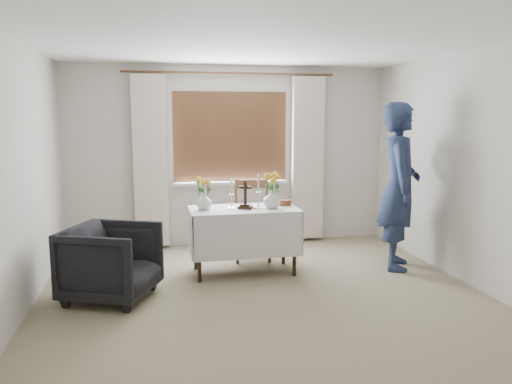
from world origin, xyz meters
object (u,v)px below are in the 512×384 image
(altar_table, at_px, (244,241))
(flower_vase_right, at_px, (272,199))
(person, at_px, (399,186))
(wooden_chair, at_px, (252,220))
(wooden_cross, at_px, (245,195))
(flower_vase_left, at_px, (204,201))
(armchair, at_px, (112,262))

(altar_table, bearing_deg, flower_vase_right, -9.20)
(person, bearing_deg, wooden_chair, 90.21)
(wooden_cross, bearing_deg, flower_vase_left, -161.74)
(armchair, distance_m, flower_vase_left, 1.24)
(person, distance_m, wooden_cross, 1.83)
(person, height_order, flower_vase_right, person)
(wooden_chair, xyz_separation_m, flower_vase_right, (0.11, -0.59, 0.37))
(armchair, bearing_deg, wooden_chair, -34.09)
(flower_vase_left, bearing_deg, flower_vase_right, -5.42)
(person, distance_m, flower_vase_left, 2.31)
(wooden_chair, distance_m, wooden_cross, 0.73)
(wooden_chair, relative_size, armchair, 1.22)
(wooden_chair, height_order, armchair, wooden_chair)
(person, xyz_separation_m, flower_vase_right, (-1.52, 0.11, -0.12))
(altar_table, distance_m, armchair, 1.54)
(armchair, xyz_separation_m, person, (3.28, 0.39, 0.61))
(person, xyz_separation_m, wooden_cross, (-1.83, 0.13, -0.06))
(altar_table, height_order, flower_vase_left, flower_vase_left)
(wooden_chair, distance_m, flower_vase_left, 0.91)
(wooden_chair, xyz_separation_m, wooden_cross, (-0.20, -0.57, 0.42))
(flower_vase_left, bearing_deg, altar_table, -2.75)
(wooden_cross, height_order, flower_vase_right, wooden_cross)
(wooden_cross, bearing_deg, armchair, -135.84)
(wooden_chair, distance_m, person, 1.84)
(person, bearing_deg, armchair, 120.16)
(altar_table, xyz_separation_m, wooden_chair, (0.21, 0.54, 0.12))
(flower_vase_right, bearing_deg, wooden_chair, 100.42)
(wooden_chair, bearing_deg, flower_vase_left, -134.54)
(armchair, xyz_separation_m, wooden_cross, (1.45, 0.52, 0.55))
(armchair, distance_m, wooden_cross, 1.64)
(altar_table, height_order, wooden_chair, wooden_chair)
(armchair, bearing_deg, person, -60.73)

